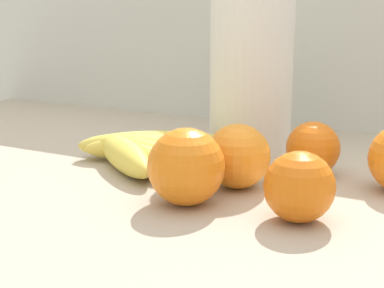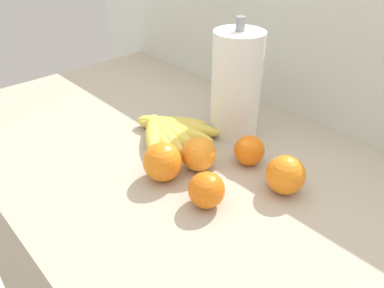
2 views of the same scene
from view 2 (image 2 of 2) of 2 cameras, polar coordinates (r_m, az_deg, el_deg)
wall_back at (r=1.13m, az=23.81°, el=-12.51°), size 2.24×0.06×1.30m
banana_bunch at (r=0.87m, az=-3.82°, el=2.12°), size 0.22×0.20×0.04m
orange_center at (r=0.66m, az=2.24°, el=-7.12°), size 0.07×0.07×0.07m
orange_right at (r=0.78m, az=8.82°, el=-0.98°), size 0.06×0.06×0.06m
orange_far_right at (r=0.71m, az=14.25°, el=-4.64°), size 0.07×0.07×0.07m
orange_back_right at (r=0.75m, az=1.23°, el=-1.42°), size 0.07×0.07×0.07m
orange_front at (r=0.72m, az=-4.56°, el=-2.74°), size 0.08×0.08×0.08m
paper_towel_roll at (r=0.85m, az=6.84°, el=9.11°), size 0.11×0.11×0.27m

